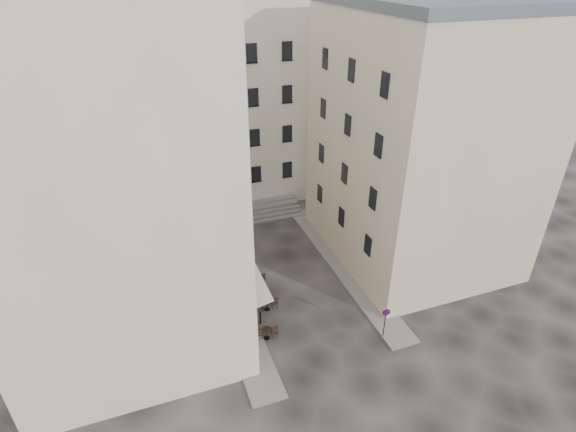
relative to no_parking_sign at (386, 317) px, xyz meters
name	(u,v)px	position (x,y,z in m)	size (l,w,h in m)	color
ground	(302,302)	(-3.58, 4.76, -1.63)	(90.00, 90.00, 0.00)	black
sidewalk_left	(224,281)	(-8.08, 8.76, -1.57)	(2.00, 22.00, 0.12)	slate
sidewalk_right	(342,264)	(0.92, 7.76, -1.57)	(2.00, 18.00, 0.12)	slate
building_left	(110,169)	(-14.08, 7.76, 8.68)	(12.20, 16.20, 20.60)	beige
building_right	(422,139)	(6.92, 8.26, 7.68)	(12.20, 14.20, 18.60)	#C4B492
building_back	(218,98)	(-4.58, 23.76, 7.68)	(18.20, 10.20, 18.60)	beige
cafe_storefront	(235,286)	(-7.89, 5.76, 0.25)	(1.74, 7.30, 3.50)	#420E09
stone_steps	(251,213)	(-3.58, 17.34, -1.23)	(9.00, 3.15, 0.80)	#5C5A57
bollard_near	(260,317)	(-6.83, 3.76, -1.10)	(0.12, 0.12, 0.98)	black
bollard_mid	(246,285)	(-6.83, 7.26, -1.10)	(0.12, 0.12, 0.98)	black
bollard_far	(234,258)	(-6.83, 10.76, -1.10)	(0.12, 0.12, 0.98)	black
no_parking_sign	(386,317)	(0.00, 0.00, 0.00)	(0.52, 0.16, 2.29)	black
bistro_table_a	(266,332)	(-6.86, 2.37, -1.14)	(1.37, 0.64, 0.96)	black
bistro_table_b	(267,304)	(-6.04, 4.88, -1.12)	(1.42, 0.67, 1.00)	black
bistro_table_c	(256,292)	(-6.34, 6.28, -1.16)	(1.31, 0.61, 0.92)	black
bistro_table_d	(255,279)	(-6.02, 7.67, -1.12)	(1.40, 0.66, 0.99)	black
bistro_table_e	(242,265)	(-6.44, 9.78, -1.22)	(1.14, 0.54, 0.80)	black
pedestrian	(247,282)	(-6.78, 6.94, -0.65)	(0.71, 0.47, 1.95)	black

